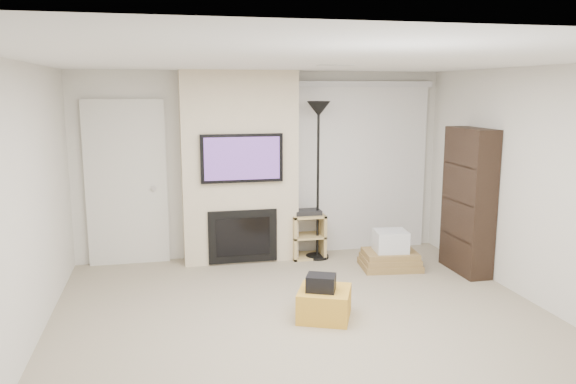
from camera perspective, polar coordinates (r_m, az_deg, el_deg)
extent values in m
cube|color=tan|center=(5.38, 2.87, -14.44)|extent=(5.00, 5.50, 0.00)
cube|color=white|center=(4.89, 3.14, 13.19)|extent=(5.00, 5.50, 0.00)
cube|color=silver|center=(7.64, -2.53, 2.78)|extent=(5.00, 0.00, 2.50)
cube|color=silver|center=(2.57, 20.15, -13.44)|extent=(5.00, 0.00, 2.50)
cube|color=silver|center=(4.96, -26.10, -2.44)|extent=(0.00, 5.50, 2.50)
cube|color=silver|center=(6.14, 26.09, -0.14)|extent=(0.00, 5.50, 2.50)
cube|color=silver|center=(5.77, 4.86, 12.71)|extent=(0.35, 0.18, 0.01)
cube|color=gold|center=(5.73, 3.71, -11.25)|extent=(0.66, 0.66, 0.30)
cube|color=black|center=(5.61, 3.38, -9.20)|extent=(0.34, 0.31, 0.16)
cube|color=beige|center=(7.39, -4.94, 2.50)|extent=(1.50, 0.40, 2.50)
cube|color=black|center=(7.14, -4.71, 3.44)|extent=(1.05, 0.06, 0.62)
cube|color=#462961|center=(7.11, -4.67, 3.41)|extent=(0.96, 0.00, 0.54)
cube|color=black|center=(7.36, -4.61, -4.52)|extent=(0.90, 0.04, 0.70)
cube|color=black|center=(7.34, -4.59, -4.56)|extent=(0.70, 0.02, 0.50)
cube|color=silver|center=(7.53, -16.09, 0.89)|extent=(1.02, 0.08, 2.14)
cube|color=#B6B1A5|center=(7.54, -16.07, 0.56)|extent=(0.90, 0.05, 2.05)
cylinder|color=silver|center=(7.48, -13.48, 0.41)|extent=(0.07, 0.06, 0.07)
cube|color=silver|center=(7.88, 7.74, 10.81)|extent=(1.98, 0.10, 0.08)
cube|color=white|center=(7.97, 7.51, 2.26)|extent=(1.90, 0.03, 2.29)
cylinder|color=black|center=(7.70, 2.98, -6.56)|extent=(0.31, 0.31, 0.03)
cylinder|color=black|center=(7.47, 3.05, 0.71)|extent=(0.03, 0.03, 1.96)
cone|color=black|center=(7.37, 3.13, 8.43)|extent=(0.31, 0.31, 0.20)
cube|color=tan|center=(7.60, 0.47, -4.55)|extent=(0.04, 0.38, 0.60)
cube|color=tan|center=(7.70, 3.45, -4.37)|extent=(0.04, 0.38, 0.60)
cube|color=tan|center=(7.73, 1.96, -6.50)|extent=(0.45, 0.38, 0.03)
cube|color=tan|center=(7.65, 1.97, -4.46)|extent=(0.45, 0.38, 0.03)
cube|color=tan|center=(7.58, 1.98, -2.38)|extent=(0.45, 0.38, 0.03)
cube|color=black|center=(7.57, 1.98, -2.05)|extent=(0.35, 0.25, 0.06)
cube|color=olive|center=(7.38, 10.30, -7.29)|extent=(0.79, 0.64, 0.08)
cube|color=olive|center=(7.36, 10.32, -6.73)|extent=(0.75, 0.60, 0.07)
cube|color=olive|center=(7.34, 10.33, -6.19)|extent=(0.71, 0.56, 0.07)
cube|color=silver|center=(7.29, 10.38, -4.91)|extent=(0.44, 0.40, 0.27)
cube|color=black|center=(7.28, 17.86, -0.88)|extent=(0.30, 0.80, 1.80)
cube|color=black|center=(7.37, 17.53, -4.33)|extent=(0.26, 0.72, 0.02)
cube|color=black|center=(7.27, 17.73, -0.89)|extent=(0.26, 0.72, 0.02)
cube|color=black|center=(7.20, 17.92, 2.62)|extent=(0.26, 0.72, 0.02)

